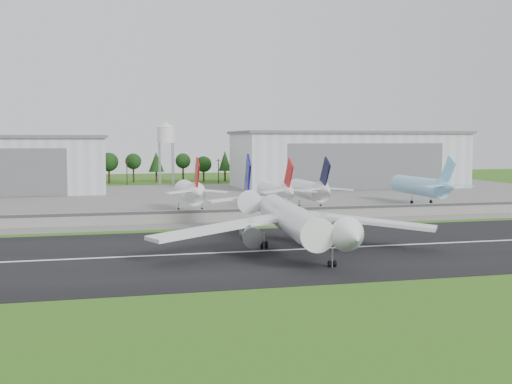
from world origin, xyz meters
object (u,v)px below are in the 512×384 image
object	(u,v)px
parked_jet_navy	(312,190)
parked_jet_skyblue	(424,186)
main_airliner	(292,226)
parked_jet_red_a	(191,192)
parked_jet_red_b	(277,191)

from	to	relation	value
parked_jet_navy	parked_jet_skyblue	xyz separation A→B (m)	(40.52, 5.03, 0.13)
main_airliner	parked_jet_skyblue	distance (m)	98.74
parked_jet_red_a	parked_jet_red_b	world-z (taller)	parked_jet_red_a
main_airliner	parked_jet_red_a	xyz separation A→B (m)	(-10.08, 67.01, 1.38)
parked_jet_navy	parked_jet_skyblue	bearing A→B (deg)	7.07
parked_jet_red_a	parked_jet_red_b	bearing A→B (deg)	-0.13
parked_jet_red_b	parked_jet_navy	world-z (taller)	parked_jet_navy
parked_jet_red_a	parked_jet_red_b	size ratio (longest dim) A/B	1.00
parked_jet_red_b	parked_jet_red_a	bearing A→B (deg)	179.87
parked_jet_red_a	parked_jet_skyblue	size ratio (longest dim) A/B	0.84
parked_jet_navy	parked_jet_skyblue	world-z (taller)	parked_jet_skyblue
main_airliner	parked_jet_skyblue	bearing A→B (deg)	-127.43
parked_jet_red_a	parked_jet_skyblue	xyz separation A→B (m)	(77.61, 5.01, 0.01)
main_airliner	parked_jet_red_b	size ratio (longest dim) A/B	1.89
parked_jet_red_b	parked_jet_navy	size ratio (longest dim) A/B	1.00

